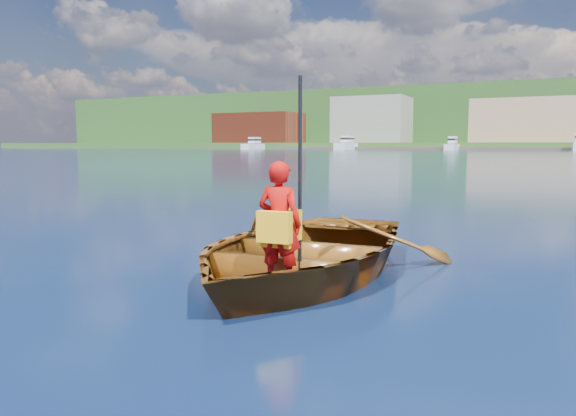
{
  "coord_description": "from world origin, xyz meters",
  "views": [
    {
      "loc": [
        1.95,
        -5.91,
        1.48
      ],
      "look_at": [
        -0.75,
        -0.2,
        0.76
      ],
      "focal_mm": 35.0,
      "sensor_mm": 36.0,
      "label": 1
    }
  ],
  "objects_px": {
    "rowboat": "(301,250)",
    "marina_yachts": "(536,145)",
    "child_paddler": "(280,224)",
    "dock": "(573,149)"
  },
  "relations": [
    {
      "from": "rowboat",
      "to": "marina_yachts",
      "type": "xyz_separation_m",
      "value": [
        -1.5,
        143.49,
        1.11
      ]
    },
    {
      "from": "dock",
      "to": "marina_yachts",
      "type": "xyz_separation_m",
      "value": [
        -8.19,
        -4.7,
        1.0
      ]
    },
    {
      "from": "marina_yachts",
      "to": "rowboat",
      "type": "bearing_deg",
      "value": -89.4
    },
    {
      "from": "child_paddler",
      "to": "marina_yachts",
      "type": "xyz_separation_m",
      "value": [
        -1.68,
        144.39,
        0.68
      ]
    },
    {
      "from": "child_paddler",
      "to": "marina_yachts",
      "type": "distance_m",
      "value": 144.4
    },
    {
      "from": "rowboat",
      "to": "child_paddler",
      "type": "distance_m",
      "value": 1.01
    },
    {
      "from": "marina_yachts",
      "to": "child_paddler",
      "type": "bearing_deg",
      "value": -89.33
    },
    {
      "from": "rowboat",
      "to": "child_paddler",
      "type": "bearing_deg",
      "value": -79.08
    },
    {
      "from": "child_paddler",
      "to": "rowboat",
      "type": "bearing_deg",
      "value": 100.92
    },
    {
      "from": "rowboat",
      "to": "dock",
      "type": "distance_m",
      "value": 148.35
    }
  ]
}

